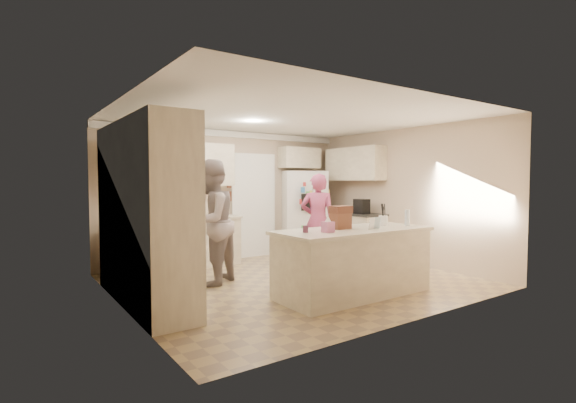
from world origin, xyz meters
TOP-DOWN VIEW (x-y plane):
  - floor at (0.00, 0.00)m, footprint 5.20×4.60m
  - ceiling at (0.00, 0.00)m, footprint 5.20×4.60m
  - wall_back at (0.00, 2.31)m, footprint 5.20×0.02m
  - wall_front at (0.00, -2.31)m, footprint 5.20×0.02m
  - wall_left at (-2.61, 0.00)m, footprint 0.02×4.60m
  - wall_right at (2.61, 0.00)m, footprint 0.02×4.60m
  - crown_back at (0.00, 2.26)m, footprint 5.20×0.08m
  - pantry_bank at (-2.30, 0.20)m, footprint 0.60×2.60m
  - back_base_cab at (-1.15, 2.00)m, footprint 2.20×0.60m
  - back_countertop at (-1.15, 1.99)m, footprint 2.24×0.63m
  - back_upper_cab at (-1.15, 2.12)m, footprint 2.20×0.35m
  - doorway_opening at (0.55, 2.28)m, footprint 0.90×0.06m
  - doorway_casing at (0.55, 2.24)m, footprint 1.02×0.03m
  - wall_frame_upper at (0.02, 2.27)m, footprint 0.15×0.02m
  - wall_frame_lower at (0.02, 2.27)m, footprint 0.15×0.02m
  - refrigerator at (1.63, 1.94)m, footprint 1.10×0.98m
  - fridge_seam at (1.63, 1.59)m, footprint 0.02×0.02m
  - fridge_dispenser at (1.41, 1.58)m, footprint 0.22×0.03m
  - fridge_handle_l at (1.58, 1.57)m, footprint 0.02×0.02m
  - fridge_handle_r at (1.68, 1.57)m, footprint 0.02×0.02m
  - over_fridge_cab at (1.65, 2.12)m, footprint 0.95×0.35m
  - right_base_cab at (2.30, 1.00)m, footprint 0.60×1.20m
  - right_countertop at (2.29, 1.00)m, footprint 0.63×1.24m
  - right_upper_cab at (2.43, 1.20)m, footprint 0.35×1.50m
  - coffee_maker at (2.25, 0.80)m, footprint 0.22×0.28m
  - island_base at (0.20, -1.10)m, footprint 2.20×0.90m
  - island_top at (0.20, -1.10)m, footprint 2.28×0.96m
  - utensil_crock at (0.85, -1.05)m, footprint 0.13×0.13m
  - tissue_box at (-0.35, -1.20)m, footprint 0.13×0.13m
  - tissue_plume at (-0.35, -1.20)m, footprint 0.08×0.08m
  - dollhouse_body at (0.05, -1.00)m, footprint 0.26×0.18m
  - dollhouse_roof at (0.05, -1.00)m, footprint 0.28×0.20m
  - jam_jar at (-0.60, -1.05)m, footprint 0.07×0.07m
  - greeting_card_a at (0.35, -1.30)m, footprint 0.12×0.06m
  - greeting_card_b at (0.50, -1.25)m, footprint 0.12×0.05m
  - water_bottle at (1.15, -1.25)m, footprint 0.07×0.07m
  - shaker_salt at (1.02, -0.88)m, footprint 0.05×0.05m
  - shaker_pepper at (1.09, -0.88)m, footprint 0.05×0.05m
  - teen_boy at (-1.19, 0.58)m, footprint 1.18×1.13m
  - teen_girl at (0.93, 0.60)m, footprint 0.74×0.73m
  - fridge_magnets at (1.63, 1.58)m, footprint 0.76×0.02m

SIDE VIEW (x-z plane):
  - floor at x=0.00m, z-range -0.02..0.00m
  - back_base_cab at x=-1.15m, z-range 0.00..0.88m
  - right_base_cab at x=2.30m, z-range 0.00..0.88m
  - island_base at x=0.20m, z-range 0.00..0.88m
  - teen_girl at x=0.93m, z-range 0.00..1.73m
  - back_countertop at x=-1.15m, z-range 0.88..0.92m
  - refrigerator at x=1.63m, z-range 0.00..1.80m
  - fridge_seam at x=1.63m, z-range 0.01..1.79m
  - right_countertop at x=2.29m, z-range 0.88..0.92m
  - island_top at x=0.20m, z-range 0.88..0.93m
  - fridge_magnets at x=1.63m, z-range 0.18..1.62m
  - teen_boy at x=-1.19m, z-range 0.00..1.92m
  - jam_jar at x=-0.60m, z-range 0.93..1.02m
  - shaker_salt at x=1.02m, z-range 0.93..1.02m
  - shaker_pepper at x=1.09m, z-range 0.93..1.02m
  - tissue_box at x=-0.35m, z-range 0.93..1.07m
  - utensil_crock at x=0.85m, z-range 0.93..1.07m
  - greeting_card_a at x=0.35m, z-range 0.93..1.08m
  - greeting_card_b at x=0.50m, z-range 0.93..1.08m
  - dollhouse_body at x=0.05m, z-range 0.93..1.15m
  - water_bottle at x=1.15m, z-range 0.92..1.17m
  - doorway_opening at x=0.55m, z-range 0.00..2.10m
  - doorway_casing at x=0.55m, z-range -0.06..2.16m
  - fridge_handle_l at x=1.58m, z-range 0.62..1.48m
  - fridge_handle_r at x=1.68m, z-range 0.62..1.48m
  - coffee_maker at x=2.25m, z-range 0.92..1.22m
  - tissue_plume at x=-0.35m, z-range 1.06..1.15m
  - fridge_dispenser at x=1.41m, z-range 0.97..1.32m
  - pantry_bank at x=-2.30m, z-range 0.00..2.35m
  - dollhouse_roof at x=0.05m, z-range 1.15..1.25m
  - wall_frame_lower at x=0.02m, z-range 1.18..1.38m
  - wall_back at x=0.00m, z-range 0.00..2.60m
  - wall_front at x=0.00m, z-range 0.00..2.60m
  - wall_left at x=-2.61m, z-range 0.00..2.60m
  - wall_right at x=2.61m, z-range 0.00..2.60m
  - wall_frame_upper at x=0.02m, z-range 1.45..1.65m
  - back_upper_cab at x=-1.15m, z-range 1.50..2.30m
  - right_upper_cab at x=2.43m, z-range 1.60..2.30m
  - over_fridge_cab at x=1.65m, z-range 1.88..2.33m
  - crown_back at x=0.00m, z-range 2.47..2.59m
  - ceiling at x=0.00m, z-range 2.60..2.62m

